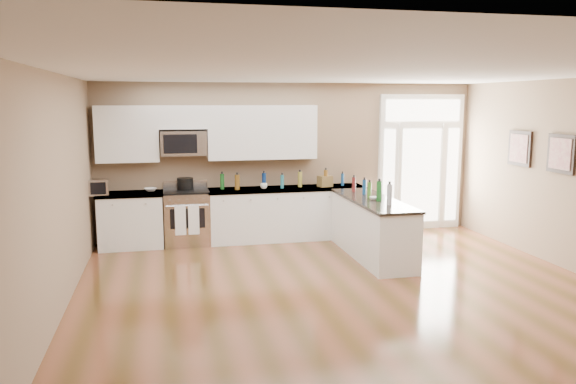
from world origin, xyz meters
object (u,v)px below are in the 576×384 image
Objects in this scene: kitchen_range at (187,217)px; stockpot at (185,183)px; toaster_oven at (99,187)px; peninsula_cabinet at (372,230)px.

stockpot reaches higher than kitchen_range.
toaster_oven is at bearing -175.05° from kitchen_range.
stockpot is at bearing 151.64° from peninsula_cabinet.
toaster_oven is (-4.28, 1.33, 0.64)m from peninsula_cabinet.
peninsula_cabinet is at bearing -20.04° from toaster_oven.
stockpot is (-0.01, 0.10, 0.58)m from kitchen_range.
kitchen_range reaches higher than peninsula_cabinet.
kitchen_range is 0.59m from stockpot.
kitchen_range is at bearing -85.24° from stockpot.
stockpot reaches higher than peninsula_cabinet.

